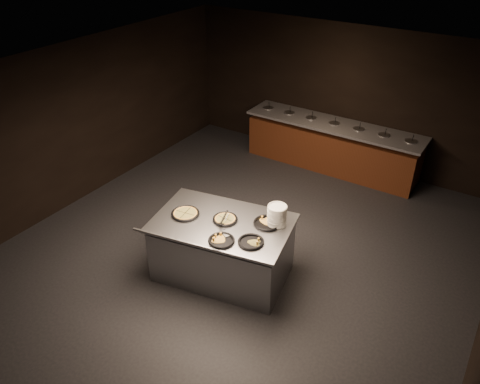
{
  "coord_description": "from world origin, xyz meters",
  "views": [
    {
      "loc": [
        3.2,
        -4.89,
        4.84
      ],
      "look_at": [
        -0.17,
        0.3,
        1.01
      ],
      "focal_mm": 35.0,
      "sensor_mm": 36.0,
      "label": 1
    }
  ],
  "objects_px": {
    "plate_stack": "(277,216)",
    "pan_veggie_whole": "(185,213)",
    "pan_cheese_whole": "(225,219)",
    "serving_counter": "(223,249)"
  },
  "relations": [
    {
      "from": "plate_stack",
      "to": "pan_veggie_whole",
      "type": "distance_m",
      "value": 1.35
    },
    {
      "from": "serving_counter",
      "to": "plate_stack",
      "type": "relative_size",
      "value": 7.07
    },
    {
      "from": "pan_veggie_whole",
      "to": "plate_stack",
      "type": "bearing_deg",
      "value": 22.39
    },
    {
      "from": "plate_stack",
      "to": "pan_cheese_whole",
      "type": "bearing_deg",
      "value": -155.04
    },
    {
      "from": "serving_counter",
      "to": "pan_veggie_whole",
      "type": "distance_m",
      "value": 0.77
    },
    {
      "from": "plate_stack",
      "to": "pan_veggie_whole",
      "type": "xyz_separation_m",
      "value": [
        -1.24,
        -0.51,
        -0.13
      ]
    },
    {
      "from": "pan_cheese_whole",
      "to": "serving_counter",
      "type": "bearing_deg",
      "value": -101.58
    },
    {
      "from": "plate_stack",
      "to": "pan_cheese_whole",
      "type": "distance_m",
      "value": 0.75
    },
    {
      "from": "plate_stack",
      "to": "pan_cheese_whole",
      "type": "xyz_separation_m",
      "value": [
        -0.67,
        -0.31,
        -0.13
      ]
    },
    {
      "from": "plate_stack",
      "to": "pan_veggie_whole",
      "type": "bearing_deg",
      "value": -157.61
    }
  ]
}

